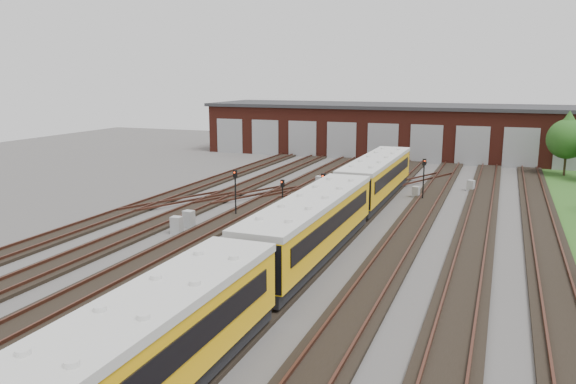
% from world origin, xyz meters
% --- Properties ---
extents(ground, '(120.00, 120.00, 0.00)m').
position_xyz_m(ground, '(0.00, 0.00, 0.00)').
color(ground, '#484543').
rests_on(ground, ground).
extents(track_network, '(30.40, 70.00, 0.33)m').
position_xyz_m(track_network, '(-0.17, 0.59, 0.11)').
color(track_network, black).
rests_on(track_network, ground).
extents(maintenance_shed, '(51.00, 12.50, 6.35)m').
position_xyz_m(maintenance_shed, '(-0.01, 39.97, 3.20)').
color(maintenance_shed, '#541E15').
rests_on(maintenance_shed, ground).
extents(metro_train, '(2.76, 47.15, 3.13)m').
position_xyz_m(metro_train, '(2.00, -3.58, 1.93)').
color(metro_train, black).
rests_on(metro_train, ground).
extents(signal_mast_0, '(0.27, 0.25, 3.32)m').
position_xyz_m(signal_mast_0, '(-6.16, 3.68, 2.12)').
color(signal_mast_0, black).
rests_on(signal_mast_0, ground).
extents(signal_mast_1, '(0.28, 0.27, 2.90)m').
position_xyz_m(signal_mast_1, '(-2.54, 3.56, 1.87)').
color(signal_mast_1, black).
rests_on(signal_mast_1, ground).
extents(signal_mast_2, '(0.30, 0.29, 3.37)m').
position_xyz_m(signal_mast_2, '(5.50, 13.73, 2.15)').
color(signal_mast_2, black).
rests_on(signal_mast_2, ground).
extents(signal_mast_3, '(0.31, 0.29, 3.44)m').
position_xyz_m(signal_mast_3, '(0.25, 3.90, 2.21)').
color(signal_mast_3, black).
rests_on(signal_mast_3, ground).
extents(relay_cabinet_0, '(0.73, 0.64, 1.11)m').
position_xyz_m(relay_cabinet_0, '(-7.74, -0.07, 0.55)').
color(relay_cabinet_0, '#A4A7A9').
rests_on(relay_cabinet_0, ground).
extents(relay_cabinet_1, '(0.68, 0.59, 1.07)m').
position_xyz_m(relay_cabinet_1, '(-3.80, 15.71, 0.53)').
color(relay_cabinet_1, '#A4A7A9').
rests_on(relay_cabinet_1, ground).
extents(relay_cabinet_2, '(0.70, 0.60, 1.12)m').
position_xyz_m(relay_cabinet_2, '(-7.60, -1.77, 0.56)').
color(relay_cabinet_2, '#A4A7A9').
rests_on(relay_cabinet_2, ground).
extents(relay_cabinet_3, '(0.64, 0.57, 0.91)m').
position_xyz_m(relay_cabinet_3, '(4.80, 14.76, 0.45)').
color(relay_cabinet_3, '#A4A7A9').
rests_on(relay_cabinet_3, ground).
extents(relay_cabinet_4, '(0.70, 0.65, 0.95)m').
position_xyz_m(relay_cabinet_4, '(8.85, 19.15, 0.47)').
color(relay_cabinet_4, '#A4A7A9').
rests_on(relay_cabinet_4, ground).
extents(tree_0, '(3.92, 3.92, 6.50)m').
position_xyz_m(tree_0, '(17.08, 30.36, 4.18)').
color(tree_0, '#2D2314').
rests_on(tree_0, ground).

